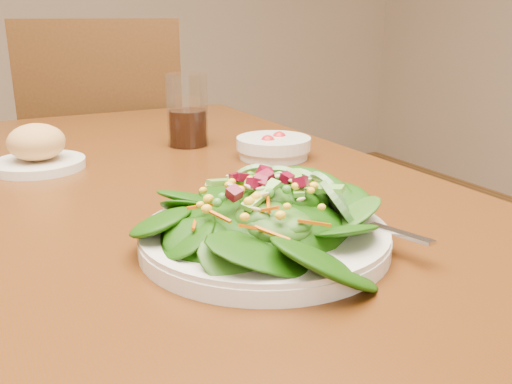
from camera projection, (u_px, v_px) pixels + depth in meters
dining_table at (134, 260)px, 0.84m from camera, size 0.90×1.40×0.75m
chair_far at (112, 176)px, 1.73m from camera, size 0.57×0.57×0.98m
salad_plate at (272, 221)px, 0.62m from camera, size 0.28×0.27×0.08m
bread_plate at (37, 151)px, 0.93m from camera, size 0.15×0.15×0.08m
tomato_bowl at (274, 147)px, 1.01m from camera, size 0.13×0.13×0.04m
drinking_glass at (187, 115)px, 1.09m from camera, size 0.08×0.08×0.14m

